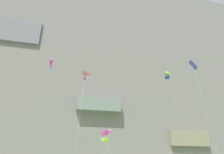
# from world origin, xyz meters

# --- Properties ---
(cliff_face) EXTENTS (180.00, 34.36, 77.04)m
(cliff_face) POSITION_xyz_m (-0.02, 66.65, 38.51)
(cliff_face) COLOR slate
(cliff_face) RESTS_ON ground
(kite_windsock_high_left) EXTENTS (2.23, 6.09, 23.94)m
(kite_windsock_high_left) POSITION_xyz_m (-14.50, 30.23, 23.37)
(kite_windsock_high_left) COLOR #CC3399
(kite_windsock_high_left) RESTS_ON ground
(kite_box_high_center) EXTENTS (2.04, 6.36, 26.96)m
(kite_box_high_center) POSITION_xyz_m (17.15, 35.31, 25.89)
(kite_box_high_center) COLOR #8CCC33
(kite_box_high_center) RESTS_ON ground
(kite_delta_mid_center) EXTENTS (1.90, 6.59, 14.27)m
(kite_delta_mid_center) POSITION_xyz_m (-8.33, 15.43, 13.72)
(kite_delta_mid_center) COLOR pink
(kite_delta_mid_center) RESTS_ON ground
(kite_windsock_low_left) EXTENTS (2.63, 6.74, 9.98)m
(kite_windsock_low_left) POSITION_xyz_m (0.32, 35.52, 9.64)
(kite_windsock_low_left) COLOR pink
(kite_windsock_low_left) RESTS_ON ground
(kite_box_low_right) EXTENTS (3.60, 4.45, 8.23)m
(kite_box_low_right) POSITION_xyz_m (-2.89, 25.25, 7.26)
(kite_box_low_right) COLOR #CC3399
(kite_box_low_right) RESTS_ON ground
(kite_diamond_upper_left) EXTENTS (3.45, 5.71, 23.18)m
(kite_diamond_upper_left) POSITION_xyz_m (15.14, 20.86, 21.53)
(kite_diamond_upper_left) COLOR navy
(kite_diamond_upper_left) RESTS_ON ground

